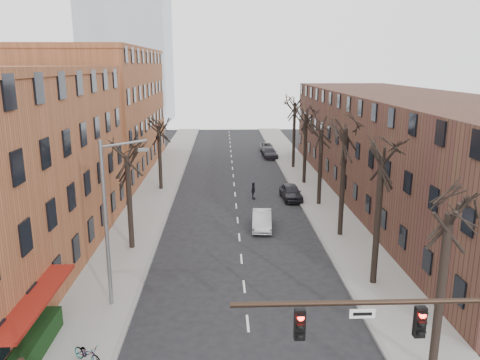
{
  "coord_description": "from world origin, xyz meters",
  "views": [
    {
      "loc": [
        -1.16,
        -12.95,
        12.6
      ],
      "look_at": [
        0.12,
        21.76,
        4.0
      ],
      "focal_mm": 35.0,
      "sensor_mm": 36.0,
      "label": 1
    }
  ],
  "objects": [
    {
      "name": "tree_right_c",
      "position": [
        7.6,
        20.0,
        0.0
      ],
      "size": [
        5.2,
        5.2,
        11.6
      ],
      "primitive_type": null,
      "color": "black",
      "rests_on": "ground"
    },
    {
      "name": "tree_right_d",
      "position": [
        7.6,
        28.0,
        0.0
      ],
      "size": [
        5.2,
        5.2,
        10.0
      ],
      "primitive_type": null,
      "color": "black",
      "rests_on": "ground"
    },
    {
      "name": "sidewalk_right",
      "position": [
        8.0,
        35.0,
        0.07
      ],
      "size": [
        4.0,
        90.0,
        0.15
      ],
      "primitive_type": "cube",
      "color": "gray",
      "rests_on": "ground"
    },
    {
      "name": "building_left_far",
      "position": [
        -16.0,
        44.0,
        7.0
      ],
      "size": [
        12.0,
        28.0,
        14.0
      ],
      "primitive_type": "cube",
      "color": "brown",
      "rests_on": "ground"
    },
    {
      "name": "hedge",
      "position": [
        -9.5,
        5.0,
        0.65
      ],
      "size": [
        0.8,
        6.0,
        1.0
      ],
      "primitive_type": "cube",
      "color": "black",
      "rests_on": "sidewalk_left"
    },
    {
      "name": "signal_mast_arm",
      "position": [
        5.45,
        -1.0,
        4.4
      ],
      "size": [
        8.14,
        0.3,
        7.2
      ],
      "color": "black",
      "rests_on": "ground"
    },
    {
      "name": "tree_right_f",
      "position": [
        7.6,
        44.0,
        0.0
      ],
      "size": [
        5.2,
        5.2,
        11.6
      ],
      "primitive_type": null,
      "color": "black",
      "rests_on": "ground"
    },
    {
      "name": "parked_car_mid",
      "position": [
        5.3,
        50.81,
        0.68
      ],
      "size": [
        2.11,
        4.77,
        1.36
      ],
      "primitive_type": "imported",
      "rotation": [
        0.0,
        0.0,
        0.04
      ],
      "color": "#22212A",
      "rests_on": "ground"
    },
    {
      "name": "tree_left_b",
      "position": [
        -7.6,
        34.0,
        0.0
      ],
      "size": [
        5.2,
        5.2,
        9.5
      ],
      "primitive_type": null,
      "color": "black",
      "rests_on": "ground"
    },
    {
      "name": "tree_right_e",
      "position": [
        7.6,
        36.0,
        0.0
      ],
      "size": [
        5.2,
        5.2,
        10.8
      ],
      "primitive_type": null,
      "color": "black",
      "rests_on": "ground"
    },
    {
      "name": "parked_car_near",
      "position": [
        5.3,
        29.97,
        0.74
      ],
      "size": [
        2.02,
        4.44,
        1.48
      ],
      "primitive_type": "imported",
      "rotation": [
        0.0,
        0.0,
        0.06
      ],
      "color": "black",
      "rests_on": "ground"
    },
    {
      "name": "tree_right_b",
      "position": [
        7.6,
        12.0,
        0.0
      ],
      "size": [
        5.2,
        5.2,
        10.8
      ],
      "primitive_type": null,
      "color": "black",
      "rests_on": "ground"
    },
    {
      "name": "awning_left",
      "position": [
        -9.4,
        6.0,
        0.0
      ],
      "size": [
        1.2,
        7.0,
        0.15
      ],
      "primitive_type": "cube",
      "color": "maroon",
      "rests_on": "ground"
    },
    {
      "name": "building_right",
      "position": [
        16.0,
        30.0,
        5.0
      ],
      "size": [
        12.0,
        50.0,
        10.0
      ],
      "primitive_type": "cube",
      "color": "#492F22",
      "rests_on": "ground"
    },
    {
      "name": "bicycle",
      "position": [
        -7.04,
        4.91,
        0.58
      ],
      "size": [
        1.66,
        1.39,
        0.85
      ],
      "primitive_type": "imported",
      "rotation": [
        0.0,
        0.0,
        0.97
      ],
      "color": "gray",
      "rests_on": "sidewalk_left"
    },
    {
      "name": "pedestrian_crossing",
      "position": [
        1.7,
        30.22,
        0.83
      ],
      "size": [
        0.49,
        1.0,
        1.65
      ],
      "primitive_type": "imported",
      "rotation": [
        0.0,
        0.0,
        1.48
      ],
      "color": "black",
      "rests_on": "ground"
    },
    {
      "name": "tree_left_a",
      "position": [
        -7.6,
        18.0,
        0.0
      ],
      "size": [
        5.2,
        5.2,
        9.5
      ],
      "primitive_type": null,
      "color": "black",
      "rests_on": "ground"
    },
    {
      "name": "silver_sedan",
      "position": [
        1.85,
        21.94,
        0.7
      ],
      "size": [
        1.8,
        4.34,
        1.4
      ],
      "primitive_type": "imported",
      "rotation": [
        0.0,
        0.0,
        -0.08
      ],
      "color": "#A2A5A9",
      "rests_on": "ground"
    },
    {
      "name": "parked_car_far",
      "position": [
        5.3,
        56.43,
        0.56
      ],
      "size": [
        2.1,
        4.13,
        1.12
      ],
      "primitive_type": "imported",
      "rotation": [
        0.0,
        0.0,
        -0.06
      ],
      "color": "#56595E",
      "rests_on": "ground"
    },
    {
      "name": "streetlight",
      "position": [
        -7.03,
        10.0,
        5.01
      ],
      "size": [
        2.45,
        0.22,
        9.03
      ],
      "color": "slate",
      "rests_on": "ground"
    },
    {
      "name": "sidewalk_left",
      "position": [
        -8.0,
        35.0,
        0.07
      ],
      "size": [
        4.0,
        90.0,
        0.15
      ],
      "primitive_type": "cube",
      "color": "gray",
      "rests_on": "ground"
    }
  ]
}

